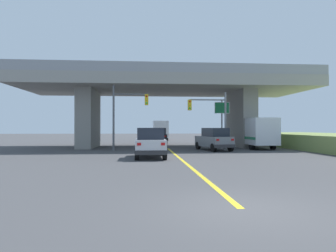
{
  "coord_description": "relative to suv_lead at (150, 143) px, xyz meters",
  "views": [
    {
      "loc": [
        -2.41,
        -7.38,
        2.0
      ],
      "look_at": [
        -0.2,
        19.94,
        2.19
      ],
      "focal_mm": 32.65,
      "sensor_mm": 36.0,
      "label": 1
    }
  ],
  "objects": [
    {
      "name": "suv_lead",
      "position": [
        0.0,
        0.0,
        0.0
      ],
      "size": [
        2.0,
        4.26,
        2.02
      ],
      "color": "silver",
      "rests_on": "ground"
    },
    {
      "name": "overpass_bridge",
      "position": [
        1.94,
        11.72,
        4.59
      ],
      "size": [
        29.37,
        10.91,
        7.88
      ],
      "color": "gray",
      "rests_on": "ground"
    },
    {
      "name": "suv_crossing",
      "position": [
        5.88,
        6.42,
        -0.0
      ],
      "size": [
        2.78,
        4.73,
        2.02
      ],
      "rotation": [
        0.0,
        0.0,
        0.22
      ],
      "color": "slate",
      "rests_on": "ground"
    },
    {
      "name": "lane_divider_stripe",
      "position": [
        1.94,
        -1.99,
        -1.01
      ],
      "size": [
        0.2,
        22.43,
        0.01
      ],
      "primitive_type": "cube",
      "color": "yellow",
      "rests_on": "ground"
    },
    {
      "name": "sedan_oncoming",
      "position": [
        1.38,
        17.63,
        0.0
      ],
      "size": [
        2.05,
        4.32,
        2.02
      ],
      "color": "black",
      "rests_on": "ground"
    },
    {
      "name": "box_truck",
      "position": [
        10.54,
        9.03,
        0.56
      ],
      "size": [
        2.33,
        7.53,
        2.94
      ],
      "color": "silver",
      "rests_on": "ground"
    },
    {
      "name": "traffic_signal_farside",
      "position": [
        -2.07,
        6.63,
        2.63
      ],
      "size": [
        3.16,
        0.36,
        5.8
      ],
      "color": "#56595E",
      "rests_on": "ground"
    },
    {
      "name": "highway_sign",
      "position": [
        7.27,
        8.99,
        2.44
      ],
      "size": [
        1.48,
        0.17,
        4.73
      ],
      "color": "slate",
      "rests_on": "ground"
    },
    {
      "name": "semi_truck_distant",
      "position": [
        2.32,
        29.93,
        0.64
      ],
      "size": [
        2.33,
        6.92,
        3.16
      ],
      "color": "red",
      "rests_on": "ground"
    },
    {
      "name": "traffic_signal_nearside",
      "position": [
        5.75,
        6.61,
        2.35
      ],
      "size": [
        3.54,
        0.36,
        5.25
      ],
      "color": "slate",
      "rests_on": "ground"
    },
    {
      "name": "ground",
      "position": [
        1.94,
        11.72,
        -1.01
      ],
      "size": [
        160.0,
        160.0,
        0.0
      ],
      "primitive_type": "plane",
      "color": "#424244"
    }
  ]
}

